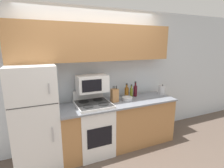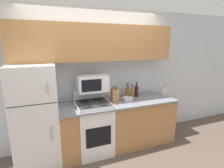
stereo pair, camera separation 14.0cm
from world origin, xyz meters
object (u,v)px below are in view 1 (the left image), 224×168
Objects in this scene: knife_block at (115,95)px; bottle_wine_red at (135,90)px; bottle_olive_oil at (131,92)px; stove at (94,127)px; kettle at (162,90)px; microwave at (92,84)px; refrigerator at (35,117)px; bowl at (127,98)px; bottle_whiskey at (127,92)px.

knife_block is 0.99× the size of bottle_wine_red.
knife_block reaches higher than bottle_olive_oil.
knife_block reaches higher than stove.
bottle_wine_red is 1.41× the size of kettle.
stove is 1.59m from kettle.
microwave reaches higher than stove.
bowl is at bearing -0.34° from refrigerator.
bowl is 0.32m from bottle_wine_red.
bottle_wine_red is at bearing 3.15° from microwave.
bottle_whiskey is (-0.08, 0.04, 0.01)m from bottle_olive_oil.
kettle is at bearing 1.04° from knife_block.
kettle is at bearing 2.27° from stove.
kettle is (2.43, 0.02, 0.17)m from refrigerator.
bottle_wine_red is 1.07× the size of bottle_whiskey.
bowl is 0.73× the size of bottle_whiskey.
bottle_whiskey reaches higher than bowl.
kettle is at bearing 1.76° from bowl.
bottle_olive_oil reaches higher than stove.
bowl is 0.97× the size of kettle.
bottle_wine_red is at bearing 4.39° from refrigerator.
refrigerator is at bearing -174.42° from microwave.
bowl is 0.18m from bottle_whiskey.
bottle_wine_red is (1.86, 0.14, 0.19)m from refrigerator.
stove is 1.09m from bottle_wine_red.
refrigerator reaches higher than bottle_olive_oil.
bottle_whiskey is at bearing 23.64° from knife_block.
stove is at bearing -174.53° from knife_block.
refrigerator is 5.78× the size of bottle_whiskey.
microwave is 1.78× the size of knife_block.
bottle_wine_red is (0.52, 0.15, -0.00)m from knife_block.
bottle_whiskey is at bearing 156.41° from bottle_olive_oil.
bottle_whiskey is 1.32× the size of kettle.
refrigerator is at bearing -175.61° from bottle_wine_red.
microwave is 2.57× the size of bowl.
kettle is (0.69, -0.08, -0.01)m from bottle_olive_oil.
microwave is 0.46m from knife_block.
knife_block is 1.40× the size of kettle.
bottle_whiskey is at bearing 13.75° from stove.
bottle_olive_oil is 0.93× the size of bottle_whiskey.
refrigerator reaches higher than knife_block.
knife_block reaches higher than bowl.
microwave is 2.03× the size of bottle_olive_oil.
bowl is at bearing -178.24° from kettle.
bottle_olive_oil is 1.22× the size of kettle.
bottle_wine_red reaches higher than kettle.
refrigerator is at bearing 177.27° from stove.
stove is 4.18× the size of bottle_olive_oil.
kettle is at bearing 0.39° from refrigerator.
microwave is 0.84m from bottle_olive_oil.
refrigerator is 1.35m from knife_block.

